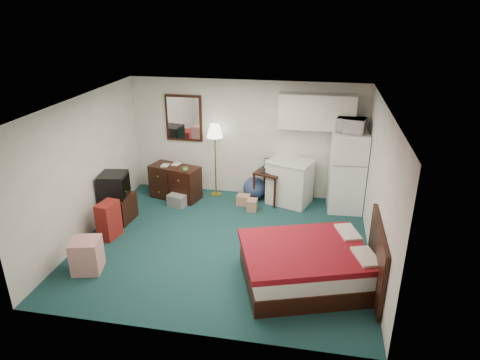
% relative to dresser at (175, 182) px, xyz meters
% --- Properties ---
extents(floor, '(5.00, 4.50, 0.01)m').
position_rel_dresser_xyz_m(floor, '(1.45, -1.70, -0.36)').
color(floor, '#0B2C31').
rests_on(floor, ground).
extents(ceiling, '(5.00, 4.50, 0.01)m').
position_rel_dresser_xyz_m(ceiling, '(1.45, -1.70, 2.14)').
color(ceiling, beige).
rests_on(ceiling, walls).
extents(walls, '(5.01, 4.51, 2.50)m').
position_rel_dresser_xyz_m(walls, '(1.45, -1.70, 0.89)').
color(walls, beige).
rests_on(walls, floor).
extents(mirror, '(0.80, 0.06, 1.00)m').
position_rel_dresser_xyz_m(mirror, '(0.10, 0.52, 1.29)').
color(mirror, white).
rests_on(mirror, walls).
extents(upper_cabinets, '(1.50, 0.35, 0.70)m').
position_rel_dresser_xyz_m(upper_cabinets, '(2.90, 0.37, 1.59)').
color(upper_cabinets, silver).
rests_on(upper_cabinets, walls).
extents(headboard, '(0.06, 1.56, 1.00)m').
position_rel_dresser_xyz_m(headboard, '(3.91, -2.57, 0.19)').
color(headboard, black).
rests_on(headboard, walls).
extents(dresser, '(1.15, 0.75, 0.72)m').
position_rel_dresser_xyz_m(dresser, '(0.00, 0.00, 0.00)').
color(dresser, black).
rests_on(dresser, floor).
extents(floor_lamp, '(0.41, 0.41, 1.60)m').
position_rel_dresser_xyz_m(floor_lamp, '(0.82, 0.31, 0.44)').
color(floor_lamp, gold).
rests_on(floor_lamp, floor).
extents(desk, '(0.70, 0.70, 0.69)m').
position_rel_dresser_xyz_m(desk, '(2.02, 0.19, -0.02)').
color(desk, black).
rests_on(desk, floor).
extents(exercise_ball, '(0.57, 0.57, 0.49)m').
position_rel_dresser_xyz_m(exercise_ball, '(1.69, 0.25, -0.12)').
color(exercise_ball, navy).
rests_on(exercise_ball, floor).
extents(kitchen_counter, '(0.99, 0.87, 0.91)m').
position_rel_dresser_xyz_m(kitchen_counter, '(2.45, 0.21, 0.09)').
color(kitchen_counter, silver).
rests_on(kitchen_counter, floor).
extents(fridge, '(0.71, 0.71, 1.64)m').
position_rel_dresser_xyz_m(fridge, '(3.58, 0.12, 0.46)').
color(fridge, white).
rests_on(fridge, floor).
extents(bed, '(2.21, 1.95, 0.59)m').
position_rel_dresser_xyz_m(bed, '(2.93, -2.57, -0.07)').
color(bed, maroon).
rests_on(bed, floor).
extents(tv_stand, '(0.57, 0.61, 0.52)m').
position_rel_dresser_xyz_m(tv_stand, '(-0.76, -1.20, -0.10)').
color(tv_stand, black).
rests_on(tv_stand, floor).
extents(suitcase, '(0.32, 0.46, 0.68)m').
position_rel_dresser_xyz_m(suitcase, '(-0.63, -1.84, -0.02)').
color(suitcase, maroon).
rests_on(suitcase, floor).
extents(retail_box, '(0.52, 0.52, 0.54)m').
position_rel_dresser_xyz_m(retail_box, '(-0.50, -2.88, -0.09)').
color(retail_box, beige).
rests_on(retail_box, floor).
extents(file_bin, '(0.43, 0.36, 0.25)m').
position_rel_dresser_xyz_m(file_bin, '(0.17, -0.40, -0.24)').
color(file_bin, gray).
rests_on(file_bin, floor).
extents(cardboard_box_a, '(0.29, 0.25, 0.22)m').
position_rel_dresser_xyz_m(cardboard_box_a, '(1.51, -0.09, -0.25)').
color(cardboard_box_a, tan).
rests_on(cardboard_box_a, floor).
extents(cardboard_box_b, '(0.20, 0.24, 0.24)m').
position_rel_dresser_xyz_m(cardboard_box_b, '(1.73, -0.30, -0.24)').
color(cardboard_box_b, tan).
rests_on(cardboard_box_b, floor).
extents(laptop, '(0.39, 0.34, 0.24)m').
position_rel_dresser_xyz_m(laptop, '(2.04, 0.14, 0.45)').
color(laptop, black).
rests_on(laptop, desk).
extents(crt_tv, '(0.56, 0.60, 0.45)m').
position_rel_dresser_xyz_m(crt_tv, '(-0.79, -1.22, 0.39)').
color(crt_tv, black).
rests_on(crt_tv, tv_stand).
extents(microwave, '(0.57, 0.40, 0.35)m').
position_rel_dresser_xyz_m(microwave, '(3.56, 0.09, 1.45)').
color(microwave, white).
rests_on(microwave, fridge).
extents(book_a, '(0.16, 0.02, 0.21)m').
position_rel_dresser_xyz_m(book_a, '(-0.28, -0.00, 0.47)').
color(book_a, tan).
rests_on(book_a, dresser).
extents(book_b, '(0.17, 0.06, 0.23)m').
position_rel_dresser_xyz_m(book_b, '(-0.07, 0.13, 0.48)').
color(book_b, tan).
rests_on(book_b, dresser).
extents(mug, '(0.11, 0.09, 0.11)m').
position_rel_dresser_xyz_m(mug, '(0.32, -0.23, 0.42)').
color(mug, '#579E44').
rests_on(mug, dresser).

